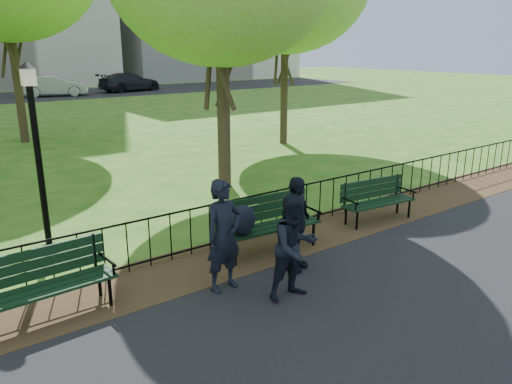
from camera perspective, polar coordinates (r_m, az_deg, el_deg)
ground at (r=8.07m, az=3.60°, el=-10.78°), size 120.00×120.00×0.00m
dirt_strip at (r=9.15m, az=-2.52°, el=-7.26°), size 60.00×1.60×0.01m
iron_fence at (r=9.35m, az=-4.28°, el=-3.53°), size 24.06×0.06×1.00m
park_bench_main at (r=8.91m, az=-0.09°, el=-3.09°), size 2.01×0.77×1.11m
park_bench_left_a at (r=7.58m, az=-23.28°, el=-8.91°), size 1.93×0.68×1.08m
park_bench_right_a at (r=11.07m, az=13.54°, el=-0.43°), size 1.78×0.73×0.98m
lamppost at (r=9.50m, az=-23.66°, el=4.01°), size 0.31×0.31×3.43m
person_left at (r=7.65m, az=-3.71°, el=-5.00°), size 0.68×0.48×1.77m
person_mid at (r=7.43m, az=4.43°, el=-6.33°), size 0.81×0.46×1.61m
person_right at (r=8.35m, az=4.48°, el=-3.67°), size 1.03×0.71×1.62m
sedan_silver at (r=40.70m, az=-22.05°, el=11.19°), size 4.94×2.78×1.54m
sedan_dark at (r=43.36m, az=-14.23°, el=12.10°), size 5.48×2.98×1.51m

